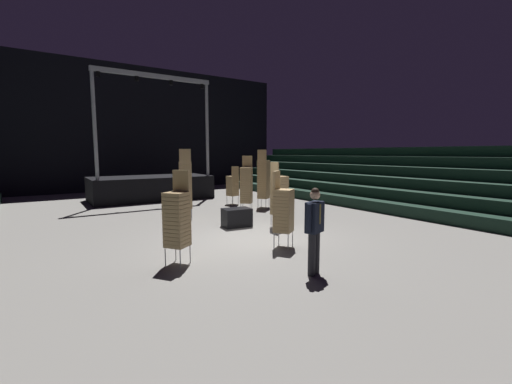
{
  "coord_description": "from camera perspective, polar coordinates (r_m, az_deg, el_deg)",
  "views": [
    {
      "loc": [
        -4.95,
        -7.78,
        2.42
      ],
      "look_at": [
        -0.18,
        -0.52,
        1.4
      ],
      "focal_mm": 23.38,
      "sensor_mm": 36.0,
      "label": 1
    }
  ],
  "objects": [
    {
      "name": "chair_stack_mid_left",
      "position": [
        12.4,
        -11.97,
        1.28
      ],
      "size": [
        0.56,
        0.56,
        2.56
      ],
      "rotation": [
        0.0,
        0.0,
        5.95
      ],
      "color": "#B2B5BA",
      "rests_on": "ground_plane"
    },
    {
      "name": "chair_stack_mid_centre",
      "position": [
        10.85,
        3.98,
        -0.47
      ],
      "size": [
        0.46,
        0.46,
        2.14
      ],
      "rotation": [
        0.0,
        0.0,
        4.66
      ],
      "color": "#B2B5BA",
      "rests_on": "ground_plane"
    },
    {
      "name": "bleacher_bank_right",
      "position": [
        16.31,
        23.95,
        2.37
      ],
      "size": [
        4.5,
        24.0,
        2.7
      ],
      "rotation": [
        0.0,
        0.0,
        -1.57
      ],
      "color": "black",
      "rests_on": "ground_plane"
    },
    {
      "name": "chair_stack_rear_right",
      "position": [
        15.76,
        -4.02,
        1.16
      ],
      "size": [
        0.53,
        0.53,
        1.79
      ],
      "rotation": [
        0.0,
        0.0,
        0.22
      ],
      "color": "#B2B5BA",
      "rests_on": "ground_plane"
    },
    {
      "name": "stage_riser",
      "position": [
        18.25,
        -17.48,
        1.0
      ],
      "size": [
        5.91,
        2.88,
        6.15
      ],
      "color": "black",
      "rests_on": "ground_plane"
    },
    {
      "name": "chair_stack_front_left",
      "position": [
        8.56,
        4.69,
        -2.99
      ],
      "size": [
        0.61,
        0.61,
        1.96
      ],
      "rotation": [
        0.0,
        0.0,
        3.73
      ],
      "color": "#B2B5BA",
      "rests_on": "ground_plane"
    },
    {
      "name": "man_with_tie",
      "position": [
        6.71,
        10.01,
        -5.72
      ],
      "size": [
        0.57,
        0.35,
        1.75
      ],
      "rotation": [
        0.0,
        0.0,
        3.48
      ],
      "color": "black",
      "rests_on": "ground_plane"
    },
    {
      "name": "chair_stack_front_right",
      "position": [
        13.43,
        -1.66,
        1.29
      ],
      "size": [
        0.62,
        0.62,
        2.31
      ],
      "rotation": [
        0.0,
        0.0,
        2.38
      ],
      "color": "#B2B5BA",
      "rests_on": "ground_plane"
    },
    {
      "name": "chair_stack_mid_right",
      "position": [
        14.76,
        1.3,
        2.27
      ],
      "size": [
        0.61,
        0.61,
        2.56
      ],
      "rotation": [
        0.0,
        0.0,
        5.29
      ],
      "color": "#B2B5BA",
      "rests_on": "ground_plane"
    },
    {
      "name": "chair_stack_rear_left",
      "position": [
        7.4,
        -13.35,
        -4.35
      ],
      "size": [
        0.61,
        0.61,
        2.05
      ],
      "rotation": [
        0.0,
        0.0,
        2.18
      ],
      "color": "#B2B5BA",
      "rests_on": "ground_plane"
    },
    {
      "name": "equipment_road_case",
      "position": [
        11.03,
        -3.32,
        -4.37
      ],
      "size": [
        0.96,
        0.7,
        0.61
      ],
      "primitive_type": "cube",
      "rotation": [
        0.0,
        0.0,
        -0.12
      ],
      "color": "black",
      "rests_on": "ground_plane"
    },
    {
      "name": "ground_plane",
      "position": [
        9.55,
        -0.86,
        -8.3
      ],
      "size": [
        22.0,
        30.0,
        0.1
      ],
      "primitive_type": "cube",
      "color": "slate"
    },
    {
      "name": "arena_end_wall",
      "position": [
        23.36,
        -21.4,
        10.14
      ],
      "size": [
        22.0,
        0.3,
        8.0
      ],
      "primitive_type": "cube",
      "color": "black",
      "rests_on": "ground_plane"
    }
  ]
}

